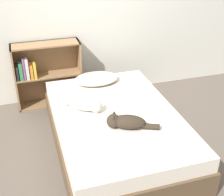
{
  "coord_description": "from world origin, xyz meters",
  "views": [
    {
      "loc": [
        -0.85,
        -2.62,
        2.16
      ],
      "look_at": [
        0.0,
        0.15,
        0.54
      ],
      "focal_mm": 50.0,
      "sensor_mm": 36.0,
      "label": 1
    }
  ],
  "objects_px": {
    "cat_light": "(84,105)",
    "bookshelf": "(45,73)",
    "pillow": "(96,79)",
    "bed": "(116,131)",
    "cat_dark": "(126,122)"
  },
  "relations": [
    {
      "from": "bed",
      "to": "pillow",
      "type": "relative_size",
      "value": 3.56
    },
    {
      "from": "bed",
      "to": "pillow",
      "type": "height_order",
      "value": "pillow"
    },
    {
      "from": "bed",
      "to": "cat_dark",
      "type": "bearing_deg",
      "value": -89.09
    },
    {
      "from": "cat_light",
      "to": "bookshelf",
      "type": "xyz_separation_m",
      "value": [
        -0.3,
        1.05,
        -0.05
      ]
    },
    {
      "from": "pillow",
      "to": "bookshelf",
      "type": "bearing_deg",
      "value": 141.44
    },
    {
      "from": "pillow",
      "to": "cat_light",
      "type": "distance_m",
      "value": 0.65
    },
    {
      "from": "cat_dark",
      "to": "pillow",
      "type": "bearing_deg",
      "value": -66.45
    },
    {
      "from": "cat_dark",
      "to": "bookshelf",
      "type": "xyz_separation_m",
      "value": [
        -0.6,
        1.5,
        -0.06
      ]
    },
    {
      "from": "cat_light",
      "to": "bookshelf",
      "type": "height_order",
      "value": "bookshelf"
    },
    {
      "from": "cat_dark",
      "to": "cat_light",
      "type": "bearing_deg",
      "value": -33.47
    },
    {
      "from": "pillow",
      "to": "bookshelf",
      "type": "height_order",
      "value": "bookshelf"
    },
    {
      "from": "bed",
      "to": "cat_dark",
      "type": "relative_size",
      "value": 3.98
    },
    {
      "from": "bed",
      "to": "bookshelf",
      "type": "height_order",
      "value": "bookshelf"
    },
    {
      "from": "cat_light",
      "to": "bookshelf",
      "type": "bearing_deg",
      "value": 146.23
    },
    {
      "from": "bookshelf",
      "to": "pillow",
      "type": "bearing_deg",
      "value": -38.56
    }
  ]
}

